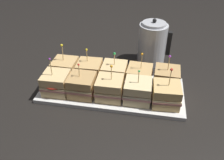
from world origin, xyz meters
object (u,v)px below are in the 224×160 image
sandwich_back_far_left (65,68)px  sandwich_back_center (115,73)px  sandwich_front_far_left (56,83)px  sandwich_front_right (138,91)px  sandwich_front_far_right (166,95)px  sandwich_back_far_right (167,78)px  sandwich_front_center (109,88)px  serving_platter (112,90)px  sandwich_back_right (139,76)px  sandwich_front_left (82,86)px  kettle_steel (152,43)px  sandwich_back_left (89,71)px

sandwich_back_far_left → sandwich_back_center: sandwich_back_far_left is taller
sandwich_front_far_left → sandwich_front_right: 0.35m
sandwich_front_far_left → sandwich_front_far_right: sandwich_front_far_left is taller
sandwich_back_far_right → sandwich_front_center: bearing=-154.0°
sandwich_back_far_right → serving_platter: bearing=-166.1°
sandwich_front_far_right → serving_platter: bearing=165.7°
sandwich_back_far_right → sandwich_back_right: bearing=-179.6°
sandwich_front_far_right → sandwich_back_far_left: bearing=165.6°
sandwich_front_left → sandwich_back_right: size_ratio=0.93×
sandwich_front_left → sandwich_back_center: (0.12, 0.12, 0.00)m
serving_platter → sandwich_front_right: sandwich_front_right is taller
sandwich_front_far_left → sandwich_back_far_right: size_ratio=1.06×
sandwich_front_far_right → kettle_steel: kettle_steel is taller
sandwich_front_center → sandwich_back_far_right: size_ratio=0.98×
sandwich_back_far_left → sandwich_back_right: 0.35m
sandwich_back_center → serving_platter: bearing=-91.6°
sandwich_front_far_right → sandwich_back_left: size_ratio=1.09×
sandwich_front_right → kettle_steel: kettle_steel is taller
sandwich_front_far_right → sandwich_back_left: sandwich_front_far_right is taller
sandwich_front_left → sandwich_back_center: bearing=44.1°
sandwich_back_left → sandwich_back_center: (0.12, 0.00, 0.00)m
sandwich_front_far_left → sandwich_front_center: sandwich_front_far_left is taller
sandwich_back_right → kettle_steel: 0.25m
sandwich_front_far_right → sandwich_back_far_left: (-0.46, 0.12, -0.00)m
sandwich_back_left → sandwich_back_right: (0.23, 0.00, -0.00)m
sandwich_back_right → kettle_steel: (0.04, 0.25, 0.05)m
sandwich_front_far_left → sandwich_front_right: bearing=0.8°
sandwich_back_center → sandwich_back_far_right: sandwich_back_far_right is taller
sandwich_front_right → sandwich_back_far_right: sandwich_back_far_right is taller
sandwich_back_right → sandwich_front_right: bearing=-88.5°
sandwich_front_far_right → sandwich_back_far_right: (0.00, 0.12, 0.00)m
sandwich_front_left → sandwich_front_right: sandwich_front_left is taller
sandwich_back_far_left → sandwich_front_right: bearing=-18.3°
sandwich_front_center → sandwich_back_far_right: sandwich_back_far_right is taller
sandwich_front_left → sandwich_back_left: 0.11m
sandwich_front_far_right → sandwich_back_right: size_ratio=1.04×
serving_platter → sandwich_back_far_right: 0.25m
sandwich_back_left → sandwich_front_right: bearing=-25.7°
sandwich_front_left → sandwich_back_right: bearing=26.5°
sandwich_back_center → sandwich_front_far_left: bearing=-153.1°
sandwich_front_center → sandwich_back_left: 0.16m
sandwich_front_far_left → sandwich_back_left: size_ratio=1.10×
sandwich_back_far_left → sandwich_back_left: bearing=-2.1°
sandwich_front_far_right → kettle_steel: size_ratio=0.71×
sandwich_front_left → sandwich_back_right: 0.26m
sandwich_front_left → sandwich_back_far_right: sandwich_back_far_right is taller
sandwich_back_center → sandwich_back_right: sandwich_back_right is taller
sandwich_back_right → kettle_steel: kettle_steel is taller
serving_platter → sandwich_back_far_right: size_ratio=3.87×
sandwich_back_left → kettle_steel: (0.27, 0.25, 0.04)m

